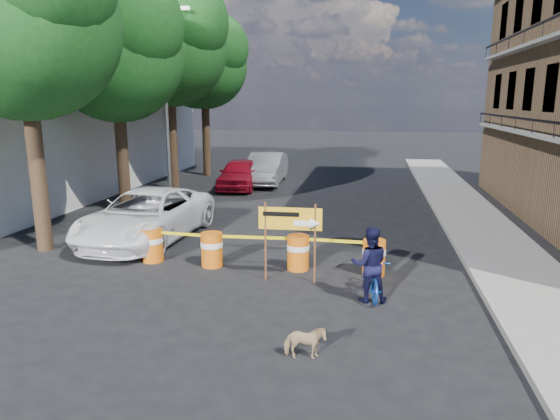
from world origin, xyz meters
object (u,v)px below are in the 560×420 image
at_px(dog, 305,342).
at_px(sedan_silver, 266,168).
at_px(bicycle, 373,257).
at_px(barrel_far_left, 152,244).
at_px(suv_white, 147,216).
at_px(barrel_mid_left, 212,249).
at_px(barrel_mid_right, 298,252).
at_px(sedan_red, 239,174).
at_px(barrel_far_right, 374,256).
at_px(pedestrian, 370,264).
at_px(detour_sign, 299,225).

bearing_deg(dog, sedan_silver, 4.95).
height_order(bicycle, sedan_silver, bicycle).
distance_m(barrel_far_left, suv_white, 2.24).
relative_size(barrel_mid_left, bicycle, 0.51).
distance_m(barrel_mid_right, dog, 4.56).
xyz_separation_m(sedan_red, sedan_silver, (1.01, 1.67, 0.07)).
xyz_separation_m(bicycle, suv_white, (-6.89, 3.34, -0.10)).
height_order(barrel_mid_left, barrel_far_right, same).
xyz_separation_m(barrel_mid_left, sedan_red, (-2.29, 11.55, 0.26)).
bearing_deg(barrel_mid_left, barrel_far_right, 1.17).
bearing_deg(barrel_far_right, sedan_red, 119.42).
height_order(barrel_far_right, dog, barrel_far_right).
xyz_separation_m(suv_white, sedan_silver, (1.48, 11.16, 0.02)).
bearing_deg(pedestrian, detour_sign, -34.63).
height_order(suv_white, sedan_silver, sedan_silver).
height_order(barrel_mid_right, suv_white, suv_white).
bearing_deg(barrel_far_right, dog, -104.63).
height_order(bicycle, suv_white, bicycle).
bearing_deg(barrel_mid_right, barrel_far_left, -179.57).
xyz_separation_m(barrel_mid_left, suv_white, (-2.76, 2.06, 0.31)).
distance_m(barrel_far_left, barrel_mid_right, 3.97).
bearing_deg(dog, suv_white, 33.20).
height_order(detour_sign, suv_white, detour_sign).
xyz_separation_m(barrel_far_left, barrel_mid_left, (1.71, -0.11, 0.00)).
bearing_deg(detour_sign, sedan_silver, 102.82).
bearing_deg(sedan_silver, bicycle, -71.68).
distance_m(dog, sedan_red, 16.78).
bearing_deg(detour_sign, barrel_far_right, 23.78).
bearing_deg(detour_sign, pedestrian, -29.13).
bearing_deg(suv_white, barrel_far_left, -57.85).
xyz_separation_m(barrel_mid_left, barrel_mid_right, (2.27, 0.14, 0.00)).
bearing_deg(barrel_far_right, sedan_silver, 112.57).
relative_size(barrel_far_left, barrel_mid_right, 1.00).
bearing_deg(bicycle, sedan_silver, 102.44).
relative_size(barrel_far_left, sedan_red, 0.21).
distance_m(dog, suv_white, 8.65).
relative_size(barrel_mid_right, barrel_far_right, 1.00).
bearing_deg(dog, barrel_far_left, 37.82).
relative_size(pedestrian, sedan_silver, 0.34).
bearing_deg(sedan_silver, sedan_red, -123.27).
relative_size(dog, sedan_red, 0.16).
distance_m(barrel_mid_left, barrel_far_right, 4.18).
bearing_deg(barrel_far_left, barrel_mid_left, -3.66).
bearing_deg(barrel_far_left, sedan_red, 92.89).
distance_m(sedan_red, sedan_silver, 1.95).
relative_size(barrel_far_right, pedestrian, 0.54).
relative_size(bicycle, sedan_silver, 0.36).
bearing_deg(dog, barrel_mid_right, 0.74).
xyz_separation_m(barrel_far_left, suv_white, (-1.05, 1.95, 0.31)).
bearing_deg(barrel_far_left, sedan_silver, 88.12).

